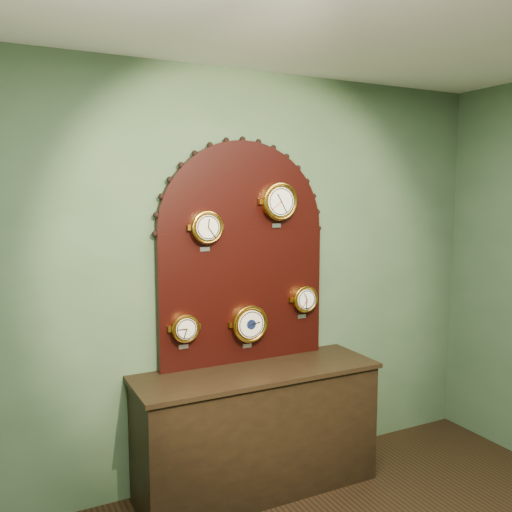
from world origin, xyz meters
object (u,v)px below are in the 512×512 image
roman_clock (206,227)px  barometer (249,323)px  shop_counter (257,432)px  arabic_clock (279,201)px  hygrometer (185,328)px  display_board (243,246)px  tide_clock (304,299)px

roman_clock → barometer: 0.73m
shop_counter → arabic_clock: (0.24, 0.15, 1.53)m
arabic_clock → hygrometer: size_ratio=1.31×
arabic_clock → hygrometer: (-0.68, 0.00, -0.80)m
display_board → barometer: display_board is taller
display_board → roman_clock: display_board is taller
shop_counter → hygrometer: hygrometer is taller
display_board → arabic_clock: size_ratio=4.94×
display_board → hygrometer: size_ratio=6.45×
hygrometer → tide_clock: bearing=-0.0°
roman_clock → hygrometer: 0.66m
roman_clock → tide_clock: bearing=0.0°
roman_clock → hygrometer: bearing=179.7°
roman_clock → tide_clock: (0.74, 0.00, -0.53)m
shop_counter → roman_clock: bearing=151.9°
shop_counter → arabic_clock: bearing=32.4°
barometer → hygrometer: bearing=179.8°
arabic_clock → hygrometer: bearing=179.8°
shop_counter → hygrometer: size_ratio=6.75×
arabic_clock → barometer: 0.85m
shop_counter → hygrometer: bearing=160.7°
roman_clock → barometer: size_ratio=0.86×
barometer → tide_clock: tide_clock is taller
hygrometer → display_board: bearing=8.4°
roman_clock → arabic_clock: arabic_clock is taller
shop_counter → arabic_clock: arabic_clock is taller
display_board → arabic_clock: (0.24, -0.07, 0.30)m
shop_counter → tide_clock: bearing=18.9°
hygrometer → roman_clock: bearing=-0.3°
hygrometer → barometer: size_ratio=0.77×
roman_clock → arabic_clock: (0.53, -0.00, 0.16)m
hygrometer → tide_clock: 0.90m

